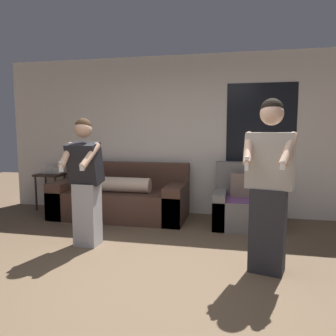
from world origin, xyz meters
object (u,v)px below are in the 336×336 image
at_px(side_table, 50,180).
at_px(person_right, 269,186).
at_px(armchair, 242,205).
at_px(couch, 121,198).
at_px(person_left, 85,182).

relative_size(side_table, person_right, 0.46).
bearing_deg(side_table, armchair, -5.00).
distance_m(couch, side_table, 1.49).
bearing_deg(couch, person_left, -87.56).
height_order(couch, person_left, person_left).
xyz_separation_m(person_left, person_right, (2.15, -0.32, 0.08)).
xyz_separation_m(couch, side_table, (-1.45, 0.25, 0.23)).
xyz_separation_m(side_table, person_right, (3.66, -1.96, 0.35)).
xyz_separation_m(couch, person_right, (2.21, -1.71, 0.58)).
distance_m(couch, armchair, 1.98).
relative_size(couch, armchair, 2.33).
bearing_deg(person_right, side_table, 151.91).
distance_m(side_table, person_right, 4.17).
relative_size(armchair, person_left, 0.59).
bearing_deg(couch, person_right, -37.71).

